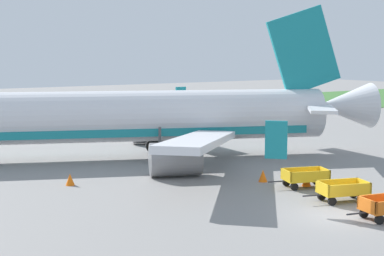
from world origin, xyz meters
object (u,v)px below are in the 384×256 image
(baggage_cart_second_in_row, at_px, (343,190))
(baggage_cart_third_in_row, at_px, (305,177))
(traffic_cone_mid_apron, at_px, (307,180))
(traffic_cone_by_carts, at_px, (263,176))
(airplane, at_px, (136,117))
(traffic_cone_near_plane, at_px, (70,179))

(baggage_cart_second_in_row, distance_m, baggage_cart_third_in_row, 3.52)
(traffic_cone_mid_apron, bearing_deg, traffic_cone_by_carts, 120.35)
(baggage_cart_third_in_row, bearing_deg, airplane, 105.86)
(traffic_cone_mid_apron, xyz_separation_m, traffic_cone_by_carts, (-1.36, 2.32, -0.00))
(baggage_cart_third_in_row, distance_m, traffic_cone_mid_apron, 0.42)
(traffic_cone_near_plane, distance_m, traffic_cone_mid_apron, 13.86)
(airplane, relative_size, traffic_cone_by_carts, 49.92)
(airplane, height_order, baggage_cart_second_in_row, airplane)
(airplane, xyz_separation_m, traffic_cone_by_carts, (2.79, -11.06, -2.69))
(baggage_cart_third_in_row, xyz_separation_m, traffic_cone_by_carts, (-1.06, 2.50, -0.24))
(traffic_cone_mid_apron, distance_m, traffic_cone_by_carts, 2.69)
(baggage_cart_second_in_row, distance_m, traffic_cone_by_carts, 5.98)
(traffic_cone_mid_apron, bearing_deg, airplane, 107.22)
(airplane, distance_m, traffic_cone_by_carts, 11.72)
(traffic_cone_near_plane, bearing_deg, traffic_cone_by_carts, -28.24)
(airplane, relative_size, baggage_cart_third_in_row, 9.99)
(traffic_cone_by_carts, bearing_deg, baggage_cart_second_in_row, -86.07)
(traffic_cone_near_plane, height_order, traffic_cone_by_carts, traffic_cone_by_carts)
(traffic_cone_near_plane, bearing_deg, airplane, 37.45)
(baggage_cart_second_in_row, height_order, baggage_cart_third_in_row, same)
(baggage_cart_second_in_row, xyz_separation_m, traffic_cone_by_carts, (-0.41, 5.96, -0.24))
(baggage_cart_third_in_row, bearing_deg, traffic_cone_mid_apron, 31.71)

